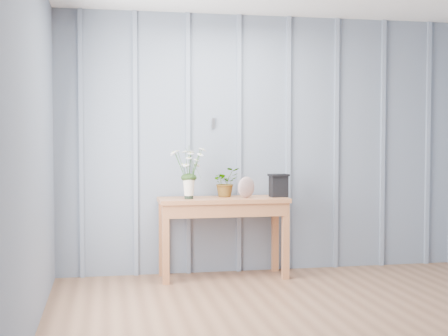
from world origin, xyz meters
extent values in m
cube|color=gray|center=(0.00, 2.25, 1.25)|extent=(4.00, 0.01, 2.50)
cube|color=#A4A5A9|center=(-0.50, 2.23, 1.45)|extent=(0.03, 0.01, 0.10)
cube|color=gray|center=(-1.75, 2.23, 1.25)|extent=(0.04, 0.03, 2.50)
cube|color=gray|center=(-1.25, 2.23, 1.25)|extent=(0.04, 0.03, 2.50)
cube|color=gray|center=(-0.75, 2.23, 1.25)|extent=(0.04, 0.03, 2.50)
cube|color=gray|center=(-0.25, 2.23, 1.25)|extent=(0.04, 0.03, 2.50)
cube|color=gray|center=(0.25, 2.23, 1.25)|extent=(0.04, 0.03, 2.50)
cube|color=gray|center=(0.75, 2.23, 1.25)|extent=(0.04, 0.03, 2.50)
cube|color=gray|center=(1.25, 2.23, 1.25)|extent=(0.04, 0.03, 2.50)
cube|color=gray|center=(1.75, 2.23, 1.25)|extent=(0.04, 0.03, 2.50)
cube|color=#A66339|center=(-0.45, 1.99, 0.73)|extent=(1.20, 0.45, 0.04)
cube|color=#A66339|center=(-0.45, 1.99, 0.65)|extent=(1.13, 0.42, 0.12)
cube|color=#A66339|center=(-1.01, 1.81, 0.35)|extent=(0.06, 0.06, 0.71)
cube|color=#A66339|center=(0.10, 1.81, 0.35)|extent=(0.06, 0.06, 0.71)
cube|color=#A66339|center=(-1.01, 2.17, 0.35)|extent=(0.06, 0.06, 0.71)
cube|color=#A66339|center=(0.10, 2.17, 0.35)|extent=(0.06, 0.06, 0.71)
cylinder|color=black|center=(-0.78, 1.94, 0.78)|extent=(0.08, 0.08, 0.05)
cone|color=white|center=(-0.78, 1.94, 0.85)|extent=(0.13, 0.13, 0.19)
ellipsoid|color=#1B3513|center=(-0.78, 1.94, 0.95)|extent=(0.15, 0.12, 0.08)
imported|color=#1B3513|center=(-0.41, 2.08, 0.89)|extent=(0.30, 0.27, 0.28)
ellipsoid|color=#864752|center=(-0.24, 1.93, 0.85)|extent=(0.20, 0.14, 0.20)
cube|color=black|center=(0.08, 1.97, 0.85)|extent=(0.17, 0.13, 0.20)
cube|color=black|center=(0.08, 1.97, 0.96)|extent=(0.19, 0.15, 0.02)
camera|label=1|loc=(-1.54, -3.70, 1.30)|focal=50.00mm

